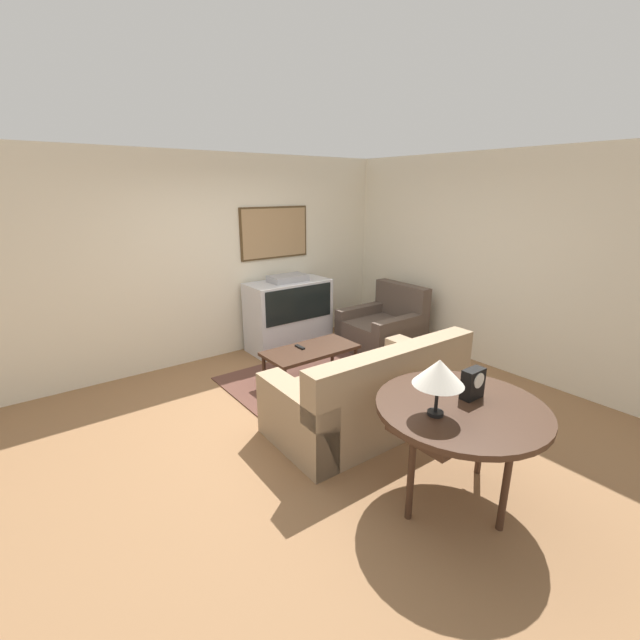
% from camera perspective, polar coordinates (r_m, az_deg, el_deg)
% --- Properties ---
extents(ground_plane, '(12.00, 12.00, 0.00)m').
position_cam_1_polar(ground_plane, '(4.60, -0.94, -12.16)').
color(ground_plane, '#8E6642').
extents(wall_back, '(12.00, 0.10, 2.70)m').
position_cam_1_polar(wall_back, '(5.94, -13.24, 8.02)').
color(wall_back, beige).
rests_on(wall_back, ground_plane).
extents(wall_right, '(0.06, 12.00, 2.70)m').
position_cam_1_polar(wall_right, '(6.02, 19.83, 7.53)').
color(wall_right, beige).
rests_on(wall_right, ground_plane).
extents(area_rug, '(1.92, 1.70, 0.01)m').
position_cam_1_polar(area_rug, '(5.24, -0.75, -8.24)').
color(area_rug, brown).
rests_on(area_rug, ground_plane).
extents(tv, '(1.19, 0.57, 1.08)m').
position_cam_1_polar(tv, '(6.19, -4.19, 0.79)').
color(tv, silver).
rests_on(tv, ground_plane).
extents(couch, '(1.92, 1.02, 0.91)m').
position_cam_1_polar(couch, '(4.26, 6.69, -10.04)').
color(couch, '#9E8466').
rests_on(couch, ground_plane).
extents(armchair, '(1.00, 0.94, 0.91)m').
position_cam_1_polar(armchair, '(6.30, 8.48, -1.19)').
color(armchair, brown).
rests_on(armchair, ground_plane).
extents(coffee_table, '(1.13, 0.55, 0.41)m').
position_cam_1_polar(coffee_table, '(5.15, -1.26, -4.27)').
color(coffee_table, '#3D2619').
rests_on(coffee_table, ground_plane).
extents(console_table, '(1.21, 1.21, 0.78)m').
position_cam_1_polar(console_table, '(3.27, 18.32, -11.75)').
color(console_table, '#3D2619').
rests_on(console_table, ground_plane).
extents(table_lamp, '(0.34, 0.34, 0.40)m').
position_cam_1_polar(table_lamp, '(2.94, 15.57, -6.81)').
color(table_lamp, black).
rests_on(table_lamp, console_table).
extents(mantel_clock, '(0.18, 0.10, 0.23)m').
position_cam_1_polar(mantel_clock, '(3.33, 19.70, -7.97)').
color(mantel_clock, black).
rests_on(mantel_clock, console_table).
extents(remote, '(0.05, 0.16, 0.02)m').
position_cam_1_polar(remote, '(5.16, -2.70, -3.62)').
color(remote, black).
rests_on(remote, coffee_table).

